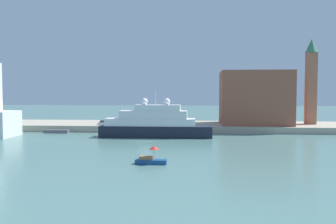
{
  "coord_description": "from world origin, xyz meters",
  "views": [
    {
      "loc": [
        11.64,
        -77.97,
        10.84
      ],
      "look_at": [
        4.63,
        6.0,
        6.07
      ],
      "focal_mm": 39.08,
      "sensor_mm": 36.0,
      "label": 1
    }
  ],
  "objects_px": {
    "harbor_building": "(255,98)",
    "parked_car": "(106,123)",
    "bell_tower": "(311,78)",
    "person_figure": "(128,122)",
    "mooring_bollard": "(141,124)",
    "work_barge": "(56,131)",
    "small_motorboat": "(151,159)",
    "large_yacht": "(154,124)"
  },
  "relations": [
    {
      "from": "small_motorboat",
      "to": "bell_tower",
      "type": "relative_size",
      "value": 0.2
    },
    {
      "from": "person_figure",
      "to": "mooring_bollard",
      "type": "bearing_deg",
      "value": -34.49
    },
    {
      "from": "work_barge",
      "to": "harbor_building",
      "type": "distance_m",
      "value": 54.47
    },
    {
      "from": "work_barge",
      "to": "bell_tower",
      "type": "bearing_deg",
      "value": 10.79
    },
    {
      "from": "large_yacht",
      "to": "person_figure",
      "type": "height_order",
      "value": "large_yacht"
    },
    {
      "from": "work_barge",
      "to": "parked_car",
      "type": "distance_m",
      "value": 13.08
    },
    {
      "from": "parked_car",
      "to": "person_figure",
      "type": "bearing_deg",
      "value": 4.16
    },
    {
      "from": "large_yacht",
      "to": "mooring_bollard",
      "type": "xyz_separation_m",
      "value": [
        -4.78,
        9.5,
        -0.96
      ]
    },
    {
      "from": "bell_tower",
      "to": "parked_car",
      "type": "relative_size",
      "value": 5.39
    },
    {
      "from": "work_barge",
      "to": "mooring_bollard",
      "type": "height_order",
      "value": "mooring_bollard"
    },
    {
      "from": "large_yacht",
      "to": "bell_tower",
      "type": "relative_size",
      "value": 1.12
    },
    {
      "from": "small_motorboat",
      "to": "mooring_bollard",
      "type": "relative_size",
      "value": 5.45
    },
    {
      "from": "bell_tower",
      "to": "parked_car",
      "type": "height_order",
      "value": "bell_tower"
    },
    {
      "from": "work_barge",
      "to": "person_figure",
      "type": "bearing_deg",
      "value": 18.06
    },
    {
      "from": "small_motorboat",
      "to": "bell_tower",
      "type": "height_order",
      "value": "bell_tower"
    },
    {
      "from": "large_yacht",
      "to": "harbor_building",
      "type": "relative_size",
      "value": 1.41
    },
    {
      "from": "small_motorboat",
      "to": "bell_tower",
      "type": "bearing_deg",
      "value": 53.24
    },
    {
      "from": "mooring_bollard",
      "to": "harbor_building",
      "type": "bearing_deg",
      "value": 15.65
    },
    {
      "from": "large_yacht",
      "to": "parked_car",
      "type": "height_order",
      "value": "large_yacht"
    },
    {
      "from": "parked_car",
      "to": "mooring_bollard",
      "type": "distance_m",
      "value": 10.1
    },
    {
      "from": "small_motorboat",
      "to": "parked_car",
      "type": "height_order",
      "value": "parked_car"
    },
    {
      "from": "work_barge",
      "to": "person_figure",
      "type": "xyz_separation_m",
      "value": [
        17.74,
        5.78,
        2.1
      ]
    },
    {
      "from": "person_figure",
      "to": "small_motorboat",
      "type": "bearing_deg",
      "value": -74.73
    },
    {
      "from": "large_yacht",
      "to": "bell_tower",
      "type": "distance_m",
      "value": 47.33
    },
    {
      "from": "large_yacht",
      "to": "parked_car",
      "type": "bearing_deg",
      "value": 141.25
    },
    {
      "from": "large_yacht",
      "to": "parked_car",
      "type": "relative_size",
      "value": 6.03
    },
    {
      "from": "harbor_building",
      "to": "parked_car",
      "type": "height_order",
      "value": "harbor_building"
    },
    {
      "from": "mooring_bollard",
      "to": "small_motorboat",
      "type": "bearing_deg",
      "value": -78.88
    },
    {
      "from": "bell_tower",
      "to": "person_figure",
      "type": "bearing_deg",
      "value": -171.88
    },
    {
      "from": "mooring_bollard",
      "to": "bell_tower",
      "type": "bearing_deg",
      "value": 12.0
    },
    {
      "from": "large_yacht",
      "to": "mooring_bollard",
      "type": "bearing_deg",
      "value": 116.73
    },
    {
      "from": "large_yacht",
      "to": "parked_car",
      "type": "xyz_separation_m",
      "value": [
        -14.63,
        11.75,
        -0.84
      ]
    },
    {
      "from": "parked_car",
      "to": "person_figure",
      "type": "distance_m",
      "value": 5.97
    },
    {
      "from": "small_motorboat",
      "to": "large_yacht",
      "type": "bearing_deg",
      "value": 96.0
    },
    {
      "from": "bell_tower",
      "to": "person_figure",
      "type": "xyz_separation_m",
      "value": [
        -50.33,
        -7.18,
        -12.01
      ]
    },
    {
      "from": "work_barge",
      "to": "small_motorboat",
      "type": "bearing_deg",
      "value": -52.13
    },
    {
      "from": "small_motorboat",
      "to": "bell_tower",
      "type": "xyz_separation_m",
      "value": [
        38.29,
        51.27,
        13.74
      ]
    },
    {
      "from": "work_barge",
      "to": "person_figure",
      "type": "distance_m",
      "value": 18.78
    },
    {
      "from": "harbor_building",
      "to": "bell_tower",
      "type": "height_order",
      "value": "bell_tower"
    },
    {
      "from": "large_yacht",
      "to": "work_barge",
      "type": "height_order",
      "value": "large_yacht"
    },
    {
      "from": "harbor_building",
      "to": "mooring_bollard",
      "type": "bearing_deg",
      "value": -164.35
    },
    {
      "from": "small_motorboat",
      "to": "person_figure",
      "type": "distance_m",
      "value": 45.73
    }
  ]
}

